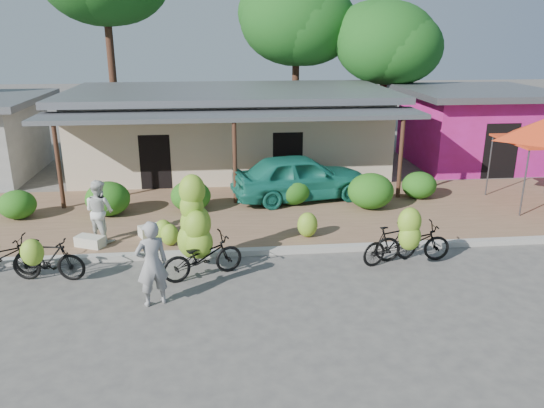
# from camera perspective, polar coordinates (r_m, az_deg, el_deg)

# --- Properties ---
(ground) EXTENTS (100.00, 100.00, 0.00)m
(ground) POSITION_cam_1_polar(r_m,az_deg,el_deg) (12.26, -2.80, -9.21)
(ground) COLOR #4E4B48
(ground) RESTS_ON ground
(sidewalk) EXTENTS (60.00, 6.00, 0.12)m
(sidewalk) POSITION_cam_1_polar(r_m,az_deg,el_deg) (16.83, -3.76, -1.17)
(sidewalk) COLOR #916A4E
(sidewalk) RESTS_ON ground
(curb) EXTENTS (60.00, 0.25, 0.15)m
(curb) POSITION_cam_1_polar(r_m,az_deg,el_deg) (14.03, -3.27, -5.18)
(curb) COLOR #A8A399
(curb) RESTS_ON ground
(shop_main) EXTENTS (13.00, 8.50, 3.35)m
(shop_main) POSITION_cam_1_polar(r_m,az_deg,el_deg) (22.15, -4.47, 8.01)
(shop_main) COLOR beige
(shop_main) RESTS_ON ground
(shop_pink) EXTENTS (6.00, 6.00, 3.25)m
(shop_pink) POSITION_cam_1_polar(r_m,az_deg,el_deg) (24.79, 20.82, 7.86)
(shop_pink) COLOR #CA1F91
(shop_pink) RESTS_ON ground
(tree_center_right) EXTENTS (5.66, 5.58, 8.34)m
(tree_center_right) POSITION_cam_1_polar(r_m,az_deg,el_deg) (27.75, 2.20, 19.42)
(tree_center_right) COLOR #442A1B
(tree_center_right) RESTS_ON ground
(tree_near_right) EXTENTS (4.95, 4.81, 6.98)m
(tree_near_right) POSITION_cam_1_polar(r_m,az_deg,el_deg) (26.66, 11.73, 16.84)
(tree_near_right) COLOR #442A1B
(tree_near_right) RESTS_ON ground
(hedge_0) EXTENTS (1.13, 1.02, 0.89)m
(hedge_0) POSITION_cam_1_polar(r_m,az_deg,el_deg) (17.95, -25.73, -0.06)
(hedge_0) COLOR #226116
(hedge_0) RESTS_ON sidewalk
(hedge_1) EXTENTS (1.37, 1.23, 1.07)m
(hedge_1) POSITION_cam_1_polar(r_m,az_deg,el_deg) (17.22, -17.25, 0.56)
(hedge_1) COLOR #226116
(hedge_1) RESTS_ON sidewalk
(hedge_2) EXTENTS (1.27, 1.14, 0.99)m
(hedge_2) POSITION_cam_1_polar(r_m,az_deg,el_deg) (17.04, -8.73, 0.87)
(hedge_2) COLOR #226116
(hedge_2) RESTS_ON sidewalk
(hedge_3) EXTENTS (1.21, 1.09, 0.94)m
(hedge_3) POSITION_cam_1_polar(r_m,az_deg,el_deg) (17.51, 2.23, 1.47)
(hedge_3) COLOR #226116
(hedge_3) RESTS_ON sidewalk
(hedge_4) EXTENTS (1.48, 1.33, 1.16)m
(hedge_4) POSITION_cam_1_polar(r_m,az_deg,el_deg) (17.36, 10.57, 1.38)
(hedge_4) COLOR #226116
(hedge_4) RESTS_ON sidewalk
(hedge_5) EXTENTS (1.18, 1.06, 0.92)m
(hedge_5) POSITION_cam_1_polar(r_m,az_deg,el_deg) (18.83, 15.55, 1.97)
(hedge_5) COLOR #226116
(hedge_5) RESTS_ON sidewalk
(bike_left) EXTENTS (1.80, 1.22, 1.31)m
(bike_left) POSITION_cam_1_polar(r_m,az_deg,el_deg) (13.43, -23.12, -5.45)
(bike_left) COLOR black
(bike_left) RESTS_ON ground
(bike_center) EXTENTS (2.10, 1.53, 2.41)m
(bike_center) POSITION_cam_1_polar(r_m,az_deg,el_deg) (12.81, -7.94, -3.67)
(bike_center) COLOR black
(bike_center) RESTS_ON ground
(bike_right) EXTENTS (1.76, 1.36, 1.66)m
(bike_right) POSITION_cam_1_polar(r_m,az_deg,el_deg) (13.51, 13.25, -3.75)
(bike_right) COLOR black
(bike_right) RESTS_ON ground
(bike_far_right) EXTENTS (1.95, 0.74, 1.01)m
(bike_far_right) POSITION_cam_1_polar(r_m,az_deg,el_deg) (13.97, 14.86, -3.99)
(bike_far_right) COLOR black
(bike_far_right) RESTS_ON ground
(loose_banana_a) EXTENTS (0.51, 0.43, 0.63)m
(loose_banana_a) POSITION_cam_1_polar(r_m,az_deg,el_deg) (14.75, -11.61, -2.83)
(loose_banana_a) COLOR #73AF2B
(loose_banana_a) RESTS_ON sidewalk
(loose_banana_b) EXTENTS (0.48, 0.41, 0.61)m
(loose_banana_b) POSITION_cam_1_polar(r_m,az_deg,el_deg) (14.47, -10.95, -3.27)
(loose_banana_b) COLOR #73AF2B
(loose_banana_b) RESTS_ON sidewalk
(loose_banana_c) EXTENTS (0.57, 0.48, 0.71)m
(loose_banana_c) POSITION_cam_1_polar(r_m,az_deg,el_deg) (14.80, 3.84, -2.24)
(loose_banana_c) COLOR #73AF2B
(loose_banana_c) RESTS_ON sidewalk
(sack_near) EXTENTS (0.94, 0.75, 0.30)m
(sack_near) POSITION_cam_1_polar(r_m,az_deg,el_deg) (15.33, -12.51, -2.73)
(sack_near) COLOR beige
(sack_near) RESTS_ON sidewalk
(sack_far) EXTENTS (0.84, 0.66, 0.28)m
(sack_far) POSITION_cam_1_polar(r_m,az_deg,el_deg) (15.02, -18.99, -3.82)
(sack_far) COLOR beige
(sack_far) RESTS_ON sidewalk
(vendor) EXTENTS (0.81, 0.68, 1.91)m
(vendor) POSITION_cam_1_polar(r_m,az_deg,el_deg) (11.53, -12.79, -6.28)
(vendor) COLOR gray
(vendor) RESTS_ON ground
(bystander) EXTENTS (1.06, 1.01, 1.72)m
(bystander) POSITION_cam_1_polar(r_m,az_deg,el_deg) (15.08, -18.07, -0.70)
(bystander) COLOR silver
(bystander) RESTS_ON sidewalk
(teal_van) EXTENTS (4.87, 2.70, 1.57)m
(teal_van) POSITION_cam_1_polar(r_m,az_deg,el_deg) (17.98, 3.06, 2.94)
(teal_van) COLOR #197360
(teal_van) RESTS_ON sidewalk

